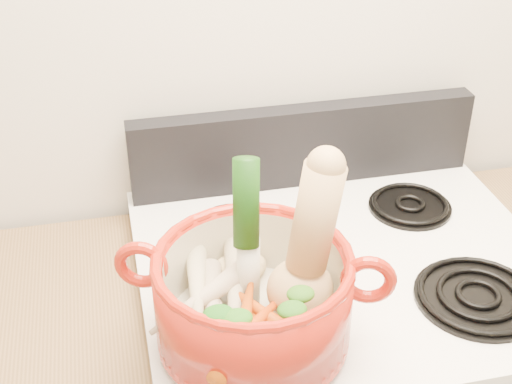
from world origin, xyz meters
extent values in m
cube|color=silver|center=(0.00, 1.75, 1.30)|extent=(3.50, 0.02, 2.60)
cube|color=white|center=(0.00, 1.40, 0.93)|extent=(0.78, 0.67, 0.03)
cube|color=black|center=(0.00, 1.70, 1.04)|extent=(0.76, 0.05, 0.18)
cylinder|color=black|center=(-0.19, 1.24, 0.96)|extent=(0.22, 0.22, 0.02)
cylinder|color=black|center=(0.19, 1.24, 0.96)|extent=(0.22, 0.22, 0.02)
cylinder|color=black|center=(-0.19, 1.54, 0.96)|extent=(0.17, 0.17, 0.02)
cylinder|color=black|center=(0.19, 1.54, 0.96)|extent=(0.17, 0.17, 0.02)
cylinder|color=#AD1D0E|center=(-0.22, 1.22, 1.04)|extent=(0.39, 0.39, 0.15)
torus|color=#AD1D0E|center=(-0.39, 1.28, 1.10)|extent=(0.09, 0.05, 0.09)
torus|color=#AD1D0E|center=(-0.05, 1.17, 1.10)|extent=(0.09, 0.05, 0.09)
cylinder|color=beige|center=(-0.22, 1.27, 1.13)|extent=(0.06, 0.09, 0.27)
ellipsoid|color=tan|center=(-0.22, 1.33, 1.02)|extent=(0.10, 0.09, 0.05)
cone|color=beige|center=(-0.28, 1.25, 1.02)|extent=(0.09, 0.25, 0.07)
cone|color=beige|center=(-0.28, 1.23, 1.03)|extent=(0.06, 0.20, 0.06)
cone|color=beige|center=(-0.24, 1.26, 1.04)|extent=(0.09, 0.22, 0.06)
cone|color=beige|center=(-0.30, 1.25, 1.04)|extent=(0.19, 0.13, 0.06)
cone|color=beige|center=(-0.30, 1.26, 1.04)|extent=(0.06, 0.20, 0.06)
cone|color=#B95609|center=(-0.22, 1.18, 1.02)|extent=(0.08, 0.17, 0.05)
cone|color=#DA570A|center=(-0.27, 1.15, 1.02)|extent=(0.09, 0.14, 0.04)
cone|color=#BF5909|center=(-0.21, 1.20, 1.03)|extent=(0.11, 0.16, 0.05)
cone|color=red|center=(-0.24, 1.16, 1.04)|extent=(0.14, 0.13, 0.05)
cone|color=#B93C09|center=(-0.24, 1.18, 1.04)|extent=(0.09, 0.17, 0.05)
camera|label=1|loc=(-0.41, 0.39, 1.78)|focal=50.00mm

